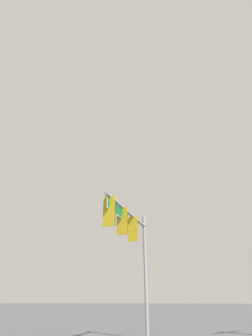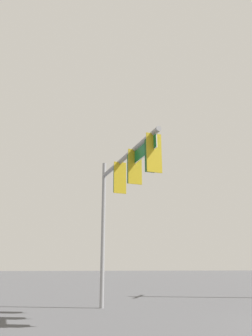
{
  "view_description": "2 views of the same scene",
  "coord_description": "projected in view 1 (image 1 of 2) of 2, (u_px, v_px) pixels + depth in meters",
  "views": [
    {
      "loc": [
        7.27,
        -0.36,
        1.75
      ],
      "look_at": [
        -2.4,
        -4.8,
        7.15
      ],
      "focal_mm": 28.0,
      "sensor_mm": 36.0,
      "label": 1
    },
    {
      "loc": [
        7.09,
        -8.91,
        1.6
      ],
      "look_at": [
        -3.08,
        -6.06,
        4.84
      ],
      "focal_mm": 35.0,
      "sensor_mm": 36.0,
      "label": 2
    }
  ],
  "objects": [
    {
      "name": "signal_pole_near",
      "position": [
        129.0,
        232.0,
        13.06
      ],
      "size": [
        5.86,
        0.83,
        6.36
      ],
      "color": "gray",
      "rests_on": "ground_plane"
    }
  ]
}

